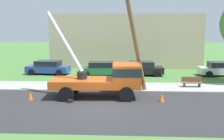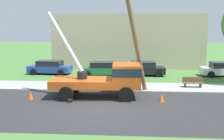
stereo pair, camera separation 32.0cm
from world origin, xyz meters
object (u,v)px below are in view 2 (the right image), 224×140
(parked_sedan_black, at_px, (143,69))
(park_bench, at_px, (193,83))
(utility_truck, at_px, (108,77))
(traffic_cone_ahead, at_px, (162,98))
(leaning_utility_pole, at_px, (134,32))
(parked_sedan_green, at_px, (103,69))
(traffic_cone_behind, at_px, (31,95))
(parked_sedan_blue, at_px, (50,67))
(parked_sedan_white, at_px, (224,69))

(parked_sedan_black, relative_size, park_bench, 2.78)
(utility_truck, height_order, traffic_cone_ahead, utility_truck)
(leaning_utility_pole, xyz_separation_m, park_bench, (4.77, 1.97, -4.03))
(parked_sedan_green, bearing_deg, traffic_cone_behind, -112.69)
(traffic_cone_ahead, relative_size, park_bench, 0.35)
(parked_sedan_blue, bearing_deg, parked_sedan_white, -0.28)
(parked_sedan_blue, xyz_separation_m, parked_sedan_green, (5.62, -0.65, 0.00))
(utility_truck, height_order, parked_sedan_blue, utility_truck)
(parked_sedan_green, bearing_deg, utility_truck, -81.70)
(leaning_utility_pole, height_order, parked_sedan_green, leaning_utility_pole)
(parked_sedan_white, bearing_deg, parked_sedan_green, -177.30)
(parked_sedan_green, height_order, parked_sedan_black, same)
(utility_truck, relative_size, leaning_utility_pole, 0.78)
(utility_truck, height_order, parked_sedan_green, utility_truck)
(traffic_cone_behind, height_order, park_bench, park_bench)
(traffic_cone_behind, height_order, parked_sedan_blue, parked_sedan_blue)
(traffic_cone_behind, bearing_deg, parked_sedan_black, 51.11)
(utility_truck, relative_size, parked_sedan_green, 1.52)
(utility_truck, bearing_deg, parked_sedan_black, 72.49)
(traffic_cone_behind, xyz_separation_m, parked_sedan_black, (8.00, 9.92, 0.43))
(park_bench, bearing_deg, parked_sedan_black, 123.69)
(parked_sedan_blue, xyz_separation_m, parked_sedan_white, (17.70, -0.09, 0.00))
(traffic_cone_ahead, xyz_separation_m, traffic_cone_behind, (-8.84, -0.01, 0.00))
(leaning_utility_pole, height_order, traffic_cone_behind, leaning_utility_pole)
(traffic_cone_ahead, distance_m, parked_sedan_green, 10.66)
(leaning_utility_pole, xyz_separation_m, traffic_cone_ahead, (1.84, -2.29, -4.21))
(leaning_utility_pole, bearing_deg, utility_truck, -144.78)
(leaning_utility_pole, distance_m, traffic_cone_ahead, 5.13)
(parked_sedan_white, bearing_deg, utility_truck, -140.24)
(traffic_cone_ahead, relative_size, parked_sedan_blue, 0.12)
(traffic_cone_behind, height_order, parked_sedan_green, parked_sedan_green)
(traffic_cone_ahead, xyz_separation_m, parked_sedan_green, (-4.88, 9.47, 0.43))
(utility_truck, height_order, parked_sedan_white, utility_truck)
(parked_sedan_blue, relative_size, parked_sedan_green, 1.00)
(parked_sedan_black, bearing_deg, parked_sedan_blue, 178.75)
(parked_sedan_blue, bearing_deg, parked_sedan_black, -1.25)
(parked_sedan_black, bearing_deg, utility_truck, -107.51)
(traffic_cone_behind, height_order, parked_sedan_white, parked_sedan_white)
(park_bench, bearing_deg, utility_truck, -153.76)
(utility_truck, bearing_deg, parked_sedan_green, 98.30)
(parked_sedan_blue, height_order, parked_sedan_white, same)
(traffic_cone_ahead, xyz_separation_m, parked_sedan_black, (-0.84, 9.91, 0.43))
(parked_sedan_green, bearing_deg, traffic_cone_ahead, -62.74)
(parked_sedan_green, bearing_deg, parked_sedan_white, 2.70)
(traffic_cone_behind, bearing_deg, park_bench, 19.91)
(parked_sedan_green, distance_m, parked_sedan_black, 4.06)
(utility_truck, xyz_separation_m, parked_sedan_black, (2.81, 8.90, -0.70))
(utility_truck, relative_size, parked_sedan_white, 1.55)
(park_bench, bearing_deg, leaning_utility_pole, -157.58)
(parked_sedan_blue, bearing_deg, leaning_utility_pole, -42.15)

